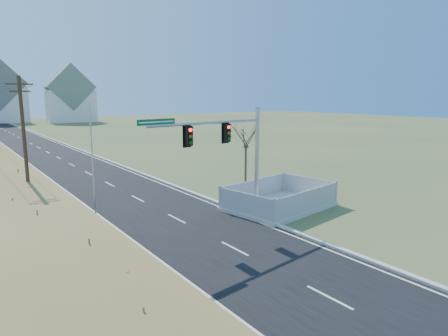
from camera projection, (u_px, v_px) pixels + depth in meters
ground at (212, 238)px, 21.56m from camera, size 260.00×260.00×0.00m
road at (33, 145)px, 61.70m from camera, size 8.00×180.00×0.06m
curb at (61, 143)px, 64.05m from camera, size 0.30×180.00×0.18m
utility_pole_near at (24, 136)px, 29.07m from camera, size 1.80×0.26×9.00m
condo_ne at (70, 98)px, 115.20m from camera, size 14.12×10.51×16.52m
traffic_signal_mast at (236, 153)px, 23.49m from camera, size 8.63×1.46×6.92m
fence_enclosure at (279, 204)px, 27.28m from camera, size 7.86×5.96×1.65m
open_sign at (285, 206)px, 26.80m from camera, size 0.45×0.08×0.56m
flagpole at (93, 177)px, 23.60m from camera, size 0.32×0.32×7.20m
bare_tree at (246, 135)px, 30.70m from camera, size 2.16×2.16×5.72m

